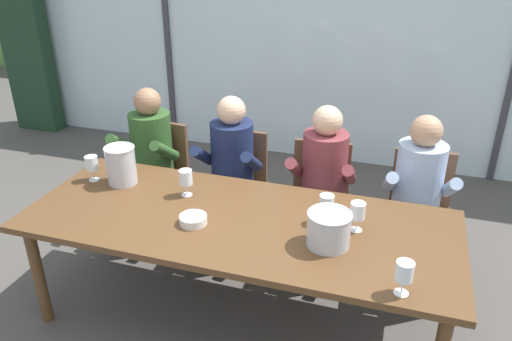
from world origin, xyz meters
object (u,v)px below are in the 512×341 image
at_px(dining_table, 238,228).
at_px(wine_glass_center_pour, 358,211).
at_px(wine_glass_by_right_taster, 186,178).
at_px(wine_glass_spare_empty, 404,273).
at_px(chair_left_of_center, 237,179).
at_px(person_maroon_top, 322,179).
at_px(ice_bucket_primary, 329,229).
at_px(person_navy_polo, 229,166).
at_px(wine_glass_near_bucket, 327,204).
at_px(wine_glass_by_left_taster, 92,164).
at_px(tasting_bowl, 193,220).
at_px(chair_near_curtain, 160,168).
at_px(person_olive_shirt, 147,155).
at_px(chair_right_of_center, 419,204).
at_px(person_pale_blue_shirt, 418,192).
at_px(ice_bucket_secondary, 121,165).
at_px(chair_center, 319,192).

xyz_separation_m(dining_table, wine_glass_center_pour, (0.67, 0.08, 0.19)).
height_order(wine_glass_center_pour, wine_glass_by_right_taster, same).
distance_m(dining_table, wine_glass_spare_empty, 1.04).
relative_size(chair_left_of_center, person_maroon_top, 0.73).
distance_m(ice_bucket_primary, wine_glass_spare_empty, 0.49).
bearing_deg(person_navy_polo, wine_glass_near_bucket, -39.08).
distance_m(chair_left_of_center, person_navy_polo, 0.22).
height_order(chair_left_of_center, ice_bucket_primary, ice_bucket_primary).
bearing_deg(wine_glass_by_left_taster, tasting_bowl, -19.32).
distance_m(tasting_bowl, wine_glass_near_bucket, 0.77).
bearing_deg(chair_left_of_center, chair_near_curtain, 176.71).
relative_size(dining_table, person_navy_polo, 2.12).
bearing_deg(tasting_bowl, chair_left_of_center, 95.75).
distance_m(person_olive_shirt, ice_bucket_primary, 1.81).
distance_m(chair_right_of_center, wine_glass_center_pour, 0.98).
xyz_separation_m(wine_glass_by_left_taster, wine_glass_near_bucket, (1.58, -0.06, 0.00)).
relative_size(person_pale_blue_shirt, wine_glass_center_pour, 6.86).
relative_size(chair_left_of_center, ice_bucket_primary, 3.65).
relative_size(person_navy_polo, person_maroon_top, 1.00).
xyz_separation_m(chair_right_of_center, tasting_bowl, (-1.25, -1.06, 0.25)).
bearing_deg(chair_right_of_center, wine_glass_near_bucket, -125.23).
bearing_deg(wine_glass_near_bucket, person_maroon_top, 102.15).
bearing_deg(dining_table, chair_right_of_center, 42.10).
xyz_separation_m(dining_table, chair_near_curtain, (-1.00, 0.91, -0.17)).
xyz_separation_m(chair_near_curtain, wine_glass_by_right_taster, (0.60, -0.73, 0.35)).
distance_m(ice_bucket_secondary, wine_glass_by_left_taster, 0.21).
relative_size(chair_left_of_center, person_pale_blue_shirt, 0.73).
relative_size(chair_right_of_center, tasting_bowl, 5.48).
bearing_deg(wine_glass_by_left_taster, chair_center, 26.76).
distance_m(person_navy_polo, wine_glass_by_right_taster, 0.63).
relative_size(person_olive_shirt, ice_bucket_primary, 4.99).
height_order(chair_left_of_center, wine_glass_spare_empty, wine_glass_spare_empty).
bearing_deg(ice_bucket_primary, wine_glass_by_right_taster, 163.90).
height_order(chair_left_of_center, person_maroon_top, person_maroon_top).
bearing_deg(ice_bucket_secondary, wine_glass_spare_empty, -18.13).
xyz_separation_m(wine_glass_by_right_taster, wine_glass_spare_empty, (1.35, -0.57, 0.00)).
bearing_deg(person_pale_blue_shirt, person_olive_shirt, 175.09).
height_order(chair_right_of_center, wine_glass_near_bucket, wine_glass_near_bucket).
bearing_deg(person_navy_polo, chair_left_of_center, 82.34).
relative_size(chair_right_of_center, ice_bucket_primary, 3.65).
height_order(person_olive_shirt, person_navy_polo, same).
bearing_deg(person_maroon_top, wine_glass_by_right_taster, -142.50).
distance_m(chair_left_of_center, person_olive_shirt, 0.73).
height_order(chair_near_curtain, wine_glass_center_pour, wine_glass_center_pour).
height_order(person_maroon_top, wine_glass_by_left_taster, person_maroon_top).
bearing_deg(wine_glass_spare_empty, tasting_bowl, 167.07).
bearing_deg(wine_glass_by_left_taster, person_olive_shirt, 83.80).
xyz_separation_m(chair_right_of_center, person_navy_polo, (-1.37, -0.16, 0.17)).
relative_size(chair_left_of_center, wine_glass_by_left_taster, 5.02).
relative_size(ice_bucket_secondary, wine_glass_spare_empty, 1.48).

